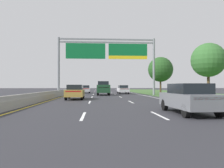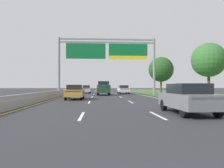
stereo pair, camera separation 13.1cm
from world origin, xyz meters
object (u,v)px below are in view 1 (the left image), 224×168
Objects in this scene: roadside_tree_far at (161,69)px; car_silver_left_lane_sedan at (85,89)px; car_grey_right_lane_sedan at (189,98)px; car_gold_left_lane_sedan at (75,92)px; pickup_truck_darkgreen at (103,88)px; roadside_tree_mid at (208,60)px; car_white_right_lane_sedan at (123,89)px; overhead_sign_gantry at (107,54)px.

car_silver_left_lane_sedan is at bearing 178.55° from roadside_tree_far.
car_gold_left_lane_sedan is at bearing 28.67° from car_grey_right_lane_sedan.
pickup_truck_darkgreen is 0.76× the size of roadside_tree_mid.
roadside_tree_far is (8.14, 33.00, 4.00)m from car_grey_right_lane_sedan.
pickup_truck_darkgreen reaches higher than car_grey_right_lane_sedan.
car_silver_left_lane_sedan is 15.83m from roadside_tree_far.
pickup_truck_darkgreen is 1.22× the size of car_white_right_lane_sedan.
pickup_truck_darkgreen is 1.22× the size of car_silver_left_lane_sedan.
pickup_truck_darkgreen is 10.27m from car_silver_left_lane_sedan.
overhead_sign_gantry is 14.42m from roadside_tree_mid.
roadside_tree_mid is (13.74, -6.72, 3.79)m from pickup_truck_darkgreen.
roadside_tree_far reaches higher than car_grey_right_lane_sedan.
car_grey_right_lane_sedan is at bearing -151.13° from car_gold_left_lane_sedan.
overhead_sign_gantry is at bearing -161.53° from car_silver_left_lane_sedan.
pickup_truck_darkgreen is 1.23× the size of car_grey_right_lane_sedan.
car_white_right_lane_sedan is at bearing 127.77° from roadside_tree_mid.
car_grey_right_lane_sedan is 0.60× the size of roadside_tree_far.
overhead_sign_gantry is 2.11× the size of roadside_tree_mid.
roadside_tree_mid is (17.07, 4.30, 4.05)m from car_gold_left_lane_sedan.
car_silver_left_lane_sedan is (-3.34, 9.71, -0.26)m from pickup_truck_darkgreen.
car_white_right_lane_sedan is at bearing -23.46° from car_gold_left_lane_sedan.
roadside_tree_mid is at bearing -115.21° from pickup_truck_darkgreen.
car_grey_right_lane_sedan and car_white_right_lane_sedan have the same top height.
car_white_right_lane_sedan is at bearing -0.87° from car_grey_right_lane_sedan.
car_white_right_lane_sedan is 1.01× the size of car_gold_left_lane_sedan.
overhead_sign_gantry is 9.68m from car_white_right_lane_sedan.
pickup_truck_darkgreen is 23.99m from car_grey_right_lane_sedan.
roadside_tree_mid is at bearing -76.52° from car_gold_left_lane_sedan.
roadside_tree_far is (-1.76, 16.04, -0.05)m from roadside_tree_mid.
car_white_right_lane_sedan and car_gold_left_lane_sedan have the same top height.
overhead_sign_gantry is 3.40× the size of car_grey_right_lane_sedan.
overhead_sign_gantry is 11.94m from car_gold_left_lane_sedan.
car_gold_left_lane_sedan is (-7.18, -17.07, 0.00)m from car_white_right_lane_sedan.
car_grey_right_lane_sedan is at bearing -81.63° from overhead_sign_gantry.
roadside_tree_mid reaches higher than pickup_truck_darkgreen.
car_grey_right_lane_sedan is (3.83, -23.68, -0.26)m from pickup_truck_darkgreen.
roadside_tree_far is at bearing -92.52° from car_silver_left_lane_sedan.
car_grey_right_lane_sedan and car_silver_left_lane_sedan have the same top height.
roadside_tree_mid reaches higher than car_grey_right_lane_sedan.
car_silver_left_lane_sedan is at bearing 109.55° from overhead_sign_gantry.
overhead_sign_gantry reaches higher than car_silver_left_lane_sedan.
roadside_tree_far is at bearing -14.71° from car_grey_right_lane_sedan.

